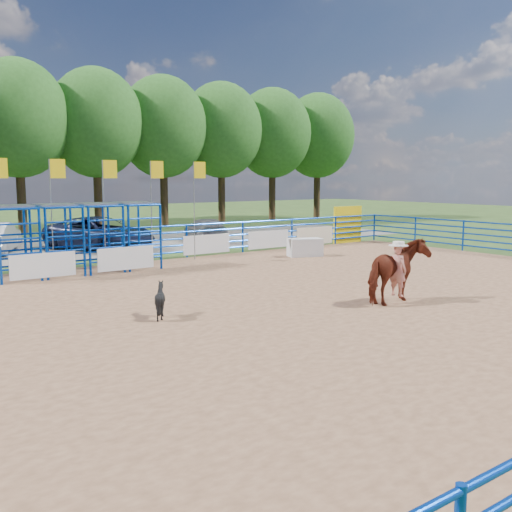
{
  "coord_description": "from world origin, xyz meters",
  "views": [
    {
      "loc": [
        -9.16,
        -12.06,
        3.5
      ],
      "look_at": [
        0.27,
        1.0,
        1.3
      ],
      "focal_mm": 40.0,
      "sensor_mm": 36.0,
      "label": 1
    }
  ],
  "objects_px": {
    "horse_and_rider": "(398,269)",
    "car_d": "(206,230)",
    "car_c": "(100,233)",
    "calf": "(160,300)",
    "announcer_table": "(305,247)"
  },
  "relations": [
    {
      "from": "calf",
      "to": "announcer_table",
      "type": "bearing_deg",
      "value": -76.33
    },
    {
      "from": "car_c",
      "to": "car_d",
      "type": "distance_m",
      "value": 6.28
    },
    {
      "from": "car_d",
      "to": "car_c",
      "type": "bearing_deg",
      "value": 19.24
    },
    {
      "from": "horse_and_rider",
      "to": "calf",
      "type": "height_order",
      "value": "horse_and_rider"
    },
    {
      "from": "horse_and_rider",
      "to": "announcer_table",
      "type": "bearing_deg",
      "value": 64.38
    },
    {
      "from": "calf",
      "to": "car_c",
      "type": "bearing_deg",
      "value": -33.37
    },
    {
      "from": "horse_and_rider",
      "to": "calf",
      "type": "bearing_deg",
      "value": 158.66
    },
    {
      "from": "car_c",
      "to": "car_d",
      "type": "bearing_deg",
      "value": -21.61
    },
    {
      "from": "calf",
      "to": "car_c",
      "type": "relative_size",
      "value": 0.15
    },
    {
      "from": "horse_and_rider",
      "to": "car_d",
      "type": "height_order",
      "value": "horse_and_rider"
    },
    {
      "from": "calf",
      "to": "car_c",
      "type": "height_order",
      "value": "car_c"
    },
    {
      "from": "horse_and_rider",
      "to": "calf",
      "type": "relative_size",
      "value": 2.78
    },
    {
      "from": "horse_and_rider",
      "to": "car_d",
      "type": "distance_m",
      "value": 17.57
    },
    {
      "from": "announcer_table",
      "to": "calf",
      "type": "distance_m",
      "value": 12.26
    },
    {
      "from": "car_c",
      "to": "calf",
      "type": "bearing_deg",
      "value": -129.47
    }
  ]
}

